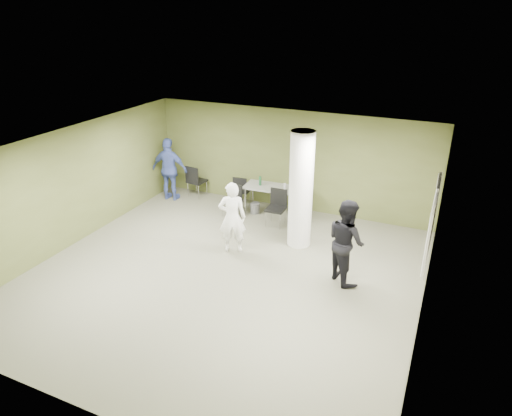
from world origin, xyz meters
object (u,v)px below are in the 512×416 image
at_px(folding_table, 274,189).
at_px(man_black, 346,241).
at_px(man_blue, 170,169).
at_px(woman_white, 232,218).
at_px(chair_back_left, 195,179).

height_order(folding_table, man_black, man_black).
relative_size(folding_table, man_blue, 0.90).
bearing_deg(folding_table, man_black, -46.97).
bearing_deg(man_black, man_blue, 22.93).
xyz_separation_m(woman_white, man_blue, (-3.10, 2.09, 0.07)).
height_order(folding_table, chair_back_left, folding_table).
height_order(man_black, man_blue, man_blue).
relative_size(chair_back_left, man_blue, 0.53).
bearing_deg(man_black, folding_table, 0.03).
distance_m(woman_white, man_blue, 3.74).
xyz_separation_m(chair_back_left, man_blue, (-0.57, -0.43, 0.36)).
bearing_deg(chair_back_left, woman_white, 142.55).
distance_m(folding_table, chair_back_left, 2.61).
bearing_deg(woman_white, folding_table, -114.10).
bearing_deg(woman_white, chair_back_left, -67.27).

